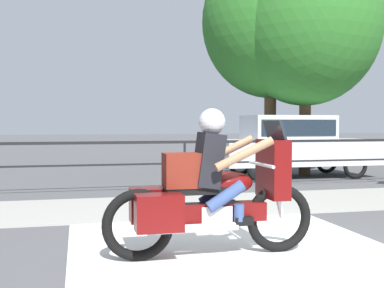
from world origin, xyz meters
The scene contains 8 objects.
ground_plane centered at (0.00, 0.00, 0.00)m, with size 120.00×120.00×0.00m, color #4C4C4F.
sidewalk_band centered at (0.00, 3.40, 0.01)m, with size 44.00×2.40×0.01m, color #99968E.
crosswalk_band centered at (-0.51, -0.20, 0.00)m, with size 3.69×6.00×0.01m, color silver.
fence_railing centered at (0.00, 5.21, 0.86)m, with size 36.00×0.05×1.08m.
motorcycle centered at (-0.84, 0.19, 0.71)m, with size 2.36×0.76×1.62m.
parked_car centered at (3.40, 7.12, 0.94)m, with size 4.29×1.61×1.66m.
tree_behind_sign centered at (4.00, 7.60, 4.21)m, with size 4.13×4.13×6.49m.
tree_behind_car centered at (3.25, 8.32, 4.37)m, with size 3.98×3.98×6.58m.
Camera 1 is at (-2.23, -4.82, 1.45)m, focal length 45.00 mm.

